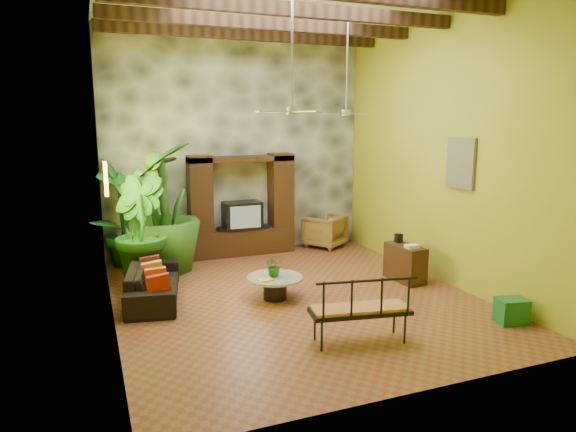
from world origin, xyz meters
name	(u,v)px	position (x,y,z in m)	size (l,w,h in m)	color
ground	(294,297)	(0.00, 0.00, 0.00)	(7.00, 7.00, 0.00)	brown
back_wall	(236,145)	(0.00, 3.50, 2.50)	(6.00, 0.02, 5.00)	#A3AB26
left_wall	(104,159)	(-3.00, 0.00, 2.50)	(0.02, 7.00, 5.00)	#A3AB26
right_wall	(442,150)	(3.00, 0.00, 2.50)	(0.02, 7.00, 5.00)	#A3AB26
stone_accent_wall	(237,145)	(0.00, 3.44, 2.50)	(5.98, 0.10, 4.98)	#3D4146
ceiling_beams	(294,10)	(0.00, 0.00, 4.78)	(5.95, 5.36, 0.22)	#372111
entertainment_center	(242,213)	(0.00, 3.14, 0.97)	(2.40, 0.55, 2.30)	#341F0E
ceiling_fan_front	(292,97)	(-0.20, -0.40, 3.40)	(1.28, 1.28, 1.86)	#A8A8AC
ceiling_fan_back	(346,102)	(1.60, 1.20, 3.40)	(1.28, 1.28, 1.86)	#A8A8AC
wall_art_mask	(106,179)	(-2.96, 1.00, 2.10)	(0.06, 0.32, 0.55)	gold
wall_art_painting	(461,163)	(2.96, -0.60, 2.30)	(0.06, 0.70, 0.90)	#265C8E
sofa	(154,283)	(-2.30, 0.76, 0.30)	(2.07, 0.81, 0.60)	black
wicker_armchair	(325,231)	(2.07, 3.07, 0.40)	(0.85, 0.87, 0.80)	brown
tall_plant_a	(121,213)	(-2.63, 3.08, 1.14)	(1.20, 0.81, 2.28)	#1A651C
tall_plant_b	(138,229)	(-2.42, 1.70, 1.07)	(1.17, 0.94, 2.13)	#1A5817
tall_plant_c	(163,208)	(-1.85, 2.42, 1.32)	(1.48, 1.48, 2.64)	#295E18
coffee_table	(275,285)	(-0.34, 0.02, 0.26)	(0.96, 0.96, 0.40)	black
centerpiece_plant	(274,266)	(-0.34, 0.05, 0.58)	(0.33, 0.29, 0.37)	#165519
yellow_tray	(265,280)	(-0.57, -0.13, 0.41)	(0.25, 0.18, 0.03)	yellow
iron_bench	(363,307)	(0.15, -2.14, 0.54)	(1.46, 0.75, 0.57)	black
side_console	(405,263)	(2.34, 0.06, 0.35)	(0.39, 0.87, 0.70)	#3D2813
green_bin	(512,311)	(2.65, -2.31, 0.19)	(0.44, 0.33, 0.38)	#217F3E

